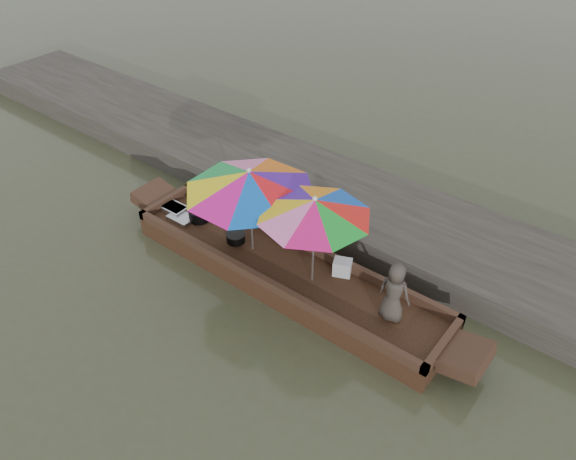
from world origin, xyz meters
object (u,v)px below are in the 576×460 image
Objects in this scene: cooking_pot at (199,215)px; tray_crayfish at (174,209)px; supply_bag at (342,267)px; vendor at (394,292)px; umbrella_bow at (251,211)px; umbrella_stern at (313,241)px; tray_scallop at (181,218)px; charcoal_grill at (236,238)px; boat_hull at (284,273)px.

cooking_pot reaches higher than tray_crayfish.
supply_bag is 0.29× the size of vendor.
cooking_pot is 1.46m from umbrella_bow.
tray_crayfish is at bearing -172.28° from supply_bag.
cooking_pot is 0.18× the size of umbrella_bow.
umbrella_stern is (3.06, 0.05, 0.73)m from tray_crayfish.
tray_scallop is 0.22× the size of umbrella_bow.
tray_scallop is 1.19m from charcoal_grill.
boat_hull is 14.91× the size of cooking_pot.
boat_hull is at bearing 0.81° from charcoal_grill.
cooking_pot reaches higher than charcoal_grill.
vendor reaches higher than charcoal_grill.
supply_bag is at bearing 12.70° from charcoal_grill.
tray_scallop is 0.48× the size of vendor.
tray_crayfish is at bearing -1.08° from vendor.
supply_bag is 0.81m from umbrella_stern.
umbrella_stern reaches higher than cooking_pot.
vendor is (2.93, 0.08, 0.41)m from charcoal_grill.
tray_scallop is at bearing -142.24° from cooking_pot.
supply_bag is at bearing 55.05° from umbrella_stern.
umbrella_stern reaches higher than vendor.
umbrella_stern is at bearing 3.06° from tray_scallop.
supply_bag is (3.34, 0.45, 0.09)m from tray_crayfish.
charcoal_grill is at bearing 6.44° from tray_scallop.
umbrella_stern reaches higher than charcoal_grill.
umbrella_stern is (2.77, 0.15, 0.74)m from tray_scallop.
charcoal_grill is at bearing -179.19° from boat_hull.
umbrella_bow is (1.84, 0.05, 0.73)m from tray_crayfish.
charcoal_grill is at bearing -4.01° from cooking_pot.
supply_bag is (1.87, 0.42, 0.06)m from charcoal_grill.
tray_scallop is at bearing -19.08° from tray_crayfish.
tray_scallop is 1.72m from umbrella_bow.
umbrella_stern is at bearing 0.00° from boat_hull.
charcoal_grill is 2.96m from vendor.
umbrella_stern is (1.58, 0.01, 0.70)m from charcoal_grill.
charcoal_grill is 0.79m from umbrella_bow.
charcoal_grill is at bearing -177.71° from umbrella_bow.
charcoal_grill is (0.93, -0.07, -0.03)m from cooking_pot.
umbrella_bow is (-1.50, -0.41, 0.65)m from supply_bag.
supply_bag is (0.84, 0.41, 0.30)m from boat_hull.
umbrella_bow is at bearing -164.89° from supply_bag.
cooking_pot is 2.60m from umbrella_stern.
tray_crayfish is 1.65× the size of supply_bag.
charcoal_grill reaches higher than tray_scallop.
umbrella_bow is 1.22m from umbrella_stern.
tray_crayfish is at bearing 160.92° from tray_scallop.
cooking_pot is at bearing -2.32° from vendor.
tray_crayfish is 1.00× the size of tray_scallop.
boat_hull is at bearing 1.07° from tray_crayfish.
boat_hull is 2.23m from tray_scallop.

